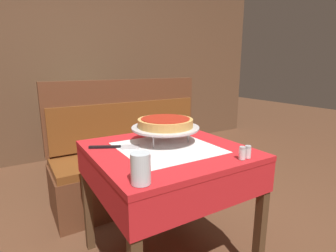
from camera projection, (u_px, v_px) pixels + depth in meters
The scene contains 11 objects.
dining_table_front at pixel (167, 166), 1.51m from camera, with size 0.82×0.82×0.75m.
dining_table_rear at pixel (91, 114), 3.05m from camera, with size 0.70×0.70×0.75m.
booth_bench at pixel (136, 164), 2.41m from camera, with size 1.47×0.51×1.08m.
back_wall_panel at pixel (72, 66), 3.35m from camera, with size 6.00×0.04×2.40m, color brown.
pizza_pan_stand at pixel (165, 128), 1.56m from camera, with size 0.40×0.40×0.10m.
deep_dish_pizza at pixel (165, 122), 1.55m from camera, with size 0.33×0.33×0.05m.
pizza_server at pixel (117, 147), 1.48m from camera, with size 0.27×0.18×0.01m.
water_glass_near at pixel (141, 168), 1.01m from camera, with size 0.08×0.08×0.12m.
salt_shaker at pixel (242, 153), 1.29m from camera, with size 0.03×0.03×0.06m.
pepper_shaker at pixel (248, 152), 1.31m from camera, with size 0.03×0.03×0.06m.
condiment_caddy at pixel (81, 101), 3.02m from camera, with size 0.11×0.11×0.16m.
Camera 1 is at (-0.73, -1.21, 1.20)m, focal length 28.00 mm.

